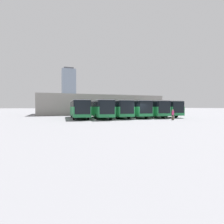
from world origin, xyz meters
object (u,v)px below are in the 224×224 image
Objects in this scene: bus_2 at (132,108)px; pedestrian at (173,114)px; bus_5 at (79,108)px; bus_0 at (161,108)px; bus_3 at (116,108)px; bus_1 at (148,108)px; bus_4 at (99,108)px.

bus_2 is 8.95m from pedestrian.
pedestrian is at bearing 149.44° from bus_5.
bus_5 is (10.24, -0.43, 0.00)m from bus_2.
pedestrian is (-12.99, 8.91, -0.88)m from bus_5.
bus_0 and bus_2 have the same top height.
bus_5 is at bearing -168.72° from pedestrian.
bus_3 is at bearing 6.97° from bus_0.
bus_1 is 1.00× the size of bus_2.
bus_1 is 1.00× the size of bus_4.
bus_2 is at bearing 153.67° from pedestrian.
bus_5 is (6.83, -0.51, 0.00)m from bus_3.
bus_3 is at bearing 179.58° from bus_5.
pedestrian is at bearing 111.83° from bus_2.
pedestrian is at bearing 130.15° from bus_3.
bus_5 is (17.07, 0.04, 0.00)m from bus_0.
bus_2 and bus_3 have the same top height.
bus_2 is at bearing -171.21° from bus_4.
pedestrian is at bearing 69.34° from bus_0.
bus_0 is 9.87m from pedestrian.
pedestrian is at bearing 144.40° from bus_4.
bus_3 is at bearing 5.22° from bus_2.
bus_4 is (10.24, 0.46, 0.00)m from bus_1.
bus_1 is 3.42m from bus_2.
pedestrian is (-6.16, 8.40, -0.88)m from bus_3.
bus_4 is (6.83, 0.59, 0.00)m from bus_2.
bus_5 is at bearing -0.42° from bus_3.
bus_3 and bus_4 have the same top height.
bus_3 is 10.45m from pedestrian.
bus_1 is at bearing -173.54° from bus_4.
bus_5 is (13.66, -0.56, 0.00)m from bus_1.
bus_0 is 7.39× the size of pedestrian.
bus_0 and bus_5 have the same top height.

